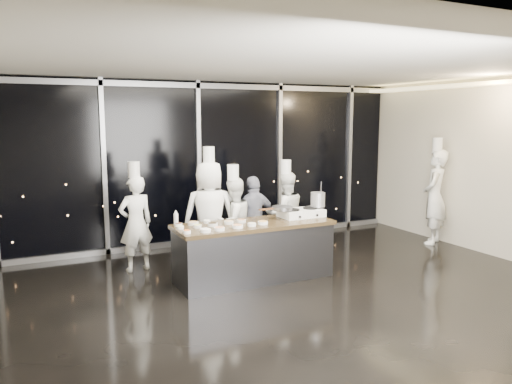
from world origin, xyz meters
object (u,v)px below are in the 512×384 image
chef_left (210,214)px  stock_pot (318,199)px  guest (254,218)px  chef_side (435,196)px  stove (301,213)px  chef_right (285,213)px  chef_far_left (136,222)px  frying_pan (282,208)px  chef_center (233,222)px  demo_counter (254,251)px

chef_left → stock_pot: bearing=164.8°
guest → chef_side: size_ratio=0.71×
stove → chef_right: chef_right is taller
guest → chef_far_left: bearing=-15.5°
chef_left → frying_pan: bearing=150.6°
chef_left → guest: 0.88m
stove → chef_center: 1.17m
stock_pot → stove: bearing=-177.2°
chef_center → chef_left: bearing=-27.4°
frying_pan → guest: size_ratio=0.39×
chef_left → guest: chef_left is taller
frying_pan → guest: 0.92m
demo_counter → stock_pot: (1.22, 0.10, 0.70)m
stove → guest: bearing=115.2°
guest → chef_left: bearing=-1.5°
demo_counter → chef_center: chef_center is taller
stock_pot → demo_counter: bearing=-175.2°
chef_center → guest: (0.46, 0.14, -0.01)m
frying_pan → chef_far_left: chef_far_left is taller
chef_center → chef_right: chef_right is taller
chef_right → chef_side: 3.13m
chef_far_left → chef_side: bearing=162.0°
demo_counter → chef_right: 1.56m
guest → stove: bearing=109.2°
stove → chef_center: bearing=139.6°
chef_far_left → stock_pot: bearing=146.9°
demo_counter → frying_pan: size_ratio=4.25×
chef_far_left → frying_pan: bearing=140.4°
frying_pan → chef_center: (-0.53, 0.72, -0.31)m
demo_counter → chef_left: size_ratio=1.21×
chef_far_left → chef_left: size_ratio=0.89×
stove → stock_pot: size_ratio=2.99×
chef_right → chef_side: size_ratio=0.83×
frying_pan → chef_far_left: (-2.07, 1.17, -0.26)m
guest → chef_center: bearing=10.4°
demo_counter → chef_right: (1.13, 1.02, 0.32)m
demo_counter → chef_left: 1.07m
guest → chef_side: (3.73, -0.49, 0.21)m
stock_pot → chef_left: bearing=154.1°
chef_center → chef_right: size_ratio=0.99×
chef_left → guest: bearing=-164.1°
demo_counter → stove: size_ratio=3.51×
chef_center → guest: size_ratio=1.16×
chef_far_left → chef_center: bearing=153.6°
guest → stock_pot: bearing=124.5°
stock_pot → chef_side: size_ratio=0.11×
frying_pan → stock_pot: stock_pot is taller
demo_counter → chef_center: size_ratio=1.43×
stock_pot → chef_center: 1.46m
chef_center → guest: 0.48m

